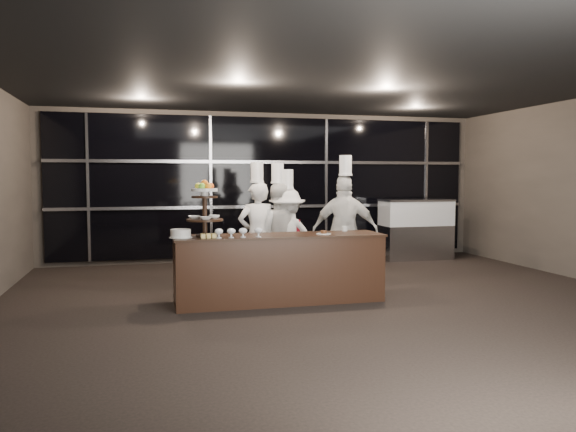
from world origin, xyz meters
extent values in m
plane|color=black|center=(0.00, 0.00, 0.00)|extent=(10.00, 10.00, 0.00)
plane|color=black|center=(0.00, 0.00, 3.00)|extent=(10.00, 10.00, 0.00)
plane|color=#473F38|center=(0.00, 5.00, 1.50)|extent=(9.00, 0.00, 9.00)
cube|color=black|center=(0.00, 4.94, 1.50)|extent=(8.60, 0.04, 2.80)
cube|color=#A5A5AA|center=(0.00, 4.89, 1.10)|extent=(8.60, 0.06, 0.06)
cube|color=#A5A5AA|center=(0.00, 4.89, 2.00)|extent=(8.60, 0.06, 0.06)
cube|color=#A5A5AA|center=(-3.50, 4.91, 1.50)|extent=(0.05, 0.05, 2.80)
cube|color=#A5A5AA|center=(-1.20, 4.91, 1.50)|extent=(0.05, 0.05, 2.80)
cube|color=#A5A5AA|center=(1.20, 4.91, 1.50)|extent=(0.05, 0.05, 2.80)
cube|color=#A5A5AA|center=(3.50, 4.91, 1.50)|extent=(0.05, 0.05, 2.80)
cube|color=black|center=(-0.72, 1.11, 0.45)|extent=(2.80, 0.70, 0.90)
cube|color=black|center=(-0.72, 1.11, 0.91)|extent=(2.84, 0.74, 0.03)
cylinder|color=black|center=(-1.72, 1.11, 0.94)|extent=(0.24, 0.24, 0.03)
cylinder|color=black|center=(-1.72, 1.11, 1.27)|extent=(0.06, 0.06, 0.70)
cylinder|color=black|center=(-1.72, 1.11, 1.14)|extent=(0.48, 0.48, 0.02)
cylinder|color=black|center=(-1.72, 1.11, 1.44)|extent=(0.34, 0.34, 0.02)
cylinder|color=white|center=(-1.72, 1.11, 1.48)|extent=(0.10, 0.10, 0.06)
cylinder|color=white|center=(-1.72, 1.11, 1.53)|extent=(0.34, 0.34, 0.04)
sphere|color=#DC4F12|center=(-1.64, 1.11, 1.58)|extent=(0.09, 0.09, 0.09)
sphere|color=olive|center=(-1.68, 1.18, 1.58)|extent=(0.09, 0.09, 0.09)
sphere|color=#DB5E12|center=(-1.76, 1.18, 1.58)|extent=(0.09, 0.09, 0.09)
sphere|color=yellow|center=(-1.80, 1.11, 1.58)|extent=(0.09, 0.09, 0.09)
sphere|color=#76C131|center=(-1.76, 1.04, 1.58)|extent=(0.09, 0.09, 0.09)
sphere|color=orange|center=(-1.68, 1.04, 1.58)|extent=(0.09, 0.09, 0.09)
sphere|color=orange|center=(-1.72, 1.11, 1.62)|extent=(0.09, 0.09, 0.09)
imported|color=white|center=(-1.85, 1.17, 1.17)|extent=(0.16, 0.16, 0.04)
imported|color=white|center=(-1.59, 1.17, 1.18)|extent=(0.15, 0.15, 0.05)
imported|color=white|center=(-1.72, 0.99, 1.17)|extent=(0.16, 0.16, 0.04)
cylinder|color=silver|center=(-1.57, 0.89, 0.93)|extent=(0.07, 0.07, 0.01)
cylinder|color=silver|center=(-1.57, 0.89, 0.96)|extent=(0.02, 0.02, 0.05)
ellipsoid|color=silver|center=(-1.57, 0.89, 1.01)|extent=(0.11, 0.11, 0.08)
ellipsoid|color=green|center=(-1.57, 0.89, 1.01)|extent=(0.08, 0.08, 0.05)
cylinder|color=silver|center=(-1.41, 0.89, 0.93)|extent=(0.07, 0.07, 0.01)
cylinder|color=silver|center=(-1.41, 0.89, 0.96)|extent=(0.02, 0.02, 0.05)
ellipsoid|color=silver|center=(-1.41, 0.89, 1.01)|extent=(0.11, 0.11, 0.08)
ellipsoid|color=#C81A43|center=(-1.41, 0.89, 1.01)|extent=(0.08, 0.08, 0.05)
cylinder|color=silver|center=(-1.25, 0.89, 0.93)|extent=(0.07, 0.07, 0.01)
cylinder|color=silver|center=(-1.25, 0.89, 0.96)|extent=(0.02, 0.02, 0.05)
ellipsoid|color=silver|center=(-1.25, 0.89, 1.01)|extent=(0.11, 0.11, 0.08)
ellipsoid|color=#FFE2B1|center=(-1.25, 0.89, 1.01)|extent=(0.08, 0.08, 0.05)
cylinder|color=silver|center=(-1.05, 0.89, 0.93)|extent=(0.07, 0.07, 0.01)
cylinder|color=silver|center=(-1.05, 0.89, 0.96)|extent=(0.02, 0.02, 0.05)
ellipsoid|color=silver|center=(-1.05, 0.89, 1.01)|extent=(0.11, 0.11, 0.08)
ellipsoid|color=#543410|center=(-1.05, 0.89, 1.01)|extent=(0.08, 0.08, 0.05)
cylinder|color=white|center=(-2.04, 1.06, 0.93)|extent=(0.30, 0.30, 0.01)
cylinder|color=white|center=(-2.04, 1.06, 0.98)|extent=(0.26, 0.26, 0.10)
cube|color=#E8CC71|center=(-1.76, 0.91, 0.95)|extent=(0.06, 0.05, 0.05)
cube|color=#E8CC71|center=(-1.69, 0.91, 0.95)|extent=(0.06, 0.05, 0.05)
cube|color=#E8CC71|center=(-1.62, 0.91, 0.95)|extent=(0.06, 0.05, 0.05)
cube|color=#E8CC71|center=(-1.76, 0.98, 0.95)|extent=(0.06, 0.06, 0.05)
cube|color=#E8CC71|center=(-1.69, 0.98, 0.95)|extent=(0.06, 0.06, 0.05)
cube|color=#E8CC71|center=(-1.62, 0.98, 0.95)|extent=(0.06, 0.06, 0.05)
cylinder|color=white|center=(-0.12, 1.01, 0.93)|extent=(0.20, 0.20, 0.01)
cylinder|color=#4C2814|center=(-0.12, 1.01, 0.95)|extent=(0.08, 0.08, 0.04)
cylinder|color=white|center=(0.31, 1.36, 0.96)|extent=(0.08, 0.08, 0.07)
cube|color=#A5A5AA|center=(2.96, 4.30, 0.35)|extent=(1.44, 0.62, 0.70)
cube|color=silver|center=(2.96, 4.30, 0.95)|extent=(1.44, 0.62, 0.50)
cube|color=#FFC67F|center=(2.96, 4.30, 0.95)|extent=(1.34, 0.51, 0.40)
cube|color=#A5A5AA|center=(2.96, 4.30, 1.22)|extent=(1.46, 0.64, 0.04)
imported|color=white|center=(-0.83, 2.09, 0.81)|extent=(0.62, 0.44, 1.62)
cylinder|color=white|center=(-0.83, 2.09, 1.77)|extent=(0.19, 0.19, 0.30)
cylinder|color=white|center=(-0.83, 2.09, 1.63)|extent=(0.21, 0.21, 0.03)
imported|color=silver|center=(-0.48, 2.23, 0.81)|extent=(0.93, 0.82, 1.61)
cylinder|color=white|center=(-0.48, 2.23, 1.76)|extent=(0.19, 0.19, 0.30)
cylinder|color=white|center=(-0.48, 2.23, 1.62)|extent=(0.21, 0.21, 0.03)
imported|color=silver|center=(-0.33, 2.19, 0.76)|extent=(1.06, 0.72, 1.52)
cylinder|color=white|center=(-0.33, 2.19, 1.67)|extent=(0.19, 0.19, 0.30)
cylinder|color=white|center=(-0.33, 2.19, 1.52)|extent=(0.21, 0.21, 0.03)
cube|color=#A30C1A|center=(-0.33, 2.07, 0.76)|extent=(0.34, 0.03, 0.57)
imported|color=silver|center=(0.50, 1.87, 0.86)|extent=(1.10, 0.74, 1.73)
cylinder|color=white|center=(0.50, 1.87, 1.88)|extent=(0.19, 0.19, 0.30)
cylinder|color=white|center=(0.50, 1.87, 1.73)|extent=(0.21, 0.21, 0.03)
camera|label=1|loc=(-2.49, -6.23, 1.70)|focal=35.00mm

